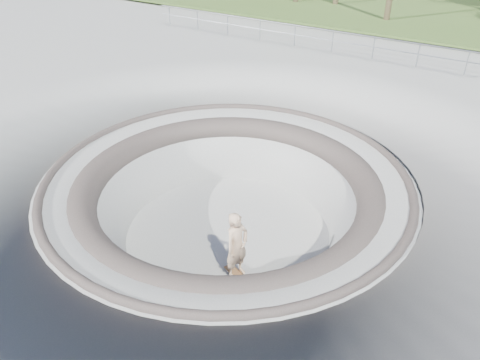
{
  "coord_description": "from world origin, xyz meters",
  "views": [
    {
      "loc": [
        6.26,
        -9.18,
        6.85
      ],
      "look_at": [
        0.29,
        0.2,
        -0.1
      ],
      "focal_mm": 35.0,
      "sensor_mm": 36.0,
      "label": 1
    }
  ],
  "objects": [
    {
      "name": "ground",
      "position": [
        0.0,
        0.0,
        0.0
      ],
      "size": [
        180.0,
        180.0,
        0.0
      ],
      "primitive_type": "plane",
      "color": "#ABAAA5",
      "rests_on": "ground"
    },
    {
      "name": "skate_bowl",
      "position": [
        0.0,
        0.0,
        -1.83
      ],
      "size": [
        14.0,
        14.0,
        4.1
      ],
      "color": "#ABAAA5",
      "rests_on": "ground"
    },
    {
      "name": "safety_railing",
      "position": [
        0.0,
        12.0,
        0.69
      ],
      "size": [
        25.0,
        0.06,
        1.03
      ],
      "color": "gray",
      "rests_on": "ground"
    },
    {
      "name": "skateboard",
      "position": [
        1.29,
        -1.5,
        -1.83
      ],
      "size": [
        0.92,
        0.57,
        0.09
      ],
      "color": "brown",
      "rests_on": "ground"
    },
    {
      "name": "skater",
      "position": [
        1.29,
        -1.5,
        -0.84
      ],
      "size": [
        0.59,
        0.79,
        1.94
      ],
      "primitive_type": "imported",
      "rotation": [
        0.0,
        0.0,
        1.38
      ],
      "color": "#D3AC88",
      "rests_on": "skateboard"
    }
  ]
}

